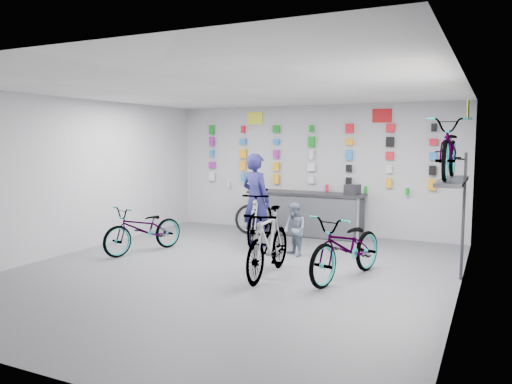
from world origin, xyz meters
The scene contains 21 objects.
floor centered at (0.00, 0.00, 0.00)m, with size 8.00×8.00×0.00m, color #505055.
ceiling centered at (0.00, 0.00, 3.00)m, with size 8.00×8.00×0.00m, color white.
wall_back centered at (0.00, 4.00, 1.50)m, with size 7.00×7.00×0.00m, color #B7B7BA.
wall_front centered at (0.00, -4.00, 1.50)m, with size 7.00×7.00×0.00m, color #B7B7BA.
wall_left centered at (-3.50, 0.00, 1.50)m, with size 8.00×8.00×0.00m, color #B7B7BA.
wall_right centered at (3.50, 0.00, 1.50)m, with size 8.00×8.00×0.00m, color #B7B7BA.
counter centered at (0.00, 3.54, 0.49)m, with size 2.70×0.66×1.00m.
merch_wall centered at (-0.01, 3.93, 1.79)m, with size 5.57×0.08×1.57m.
wall_bracket centered at (3.33, 1.20, 1.46)m, with size 0.39×1.90×2.00m.
sign_left centered at (-1.50, 3.98, 2.72)m, with size 0.42×0.02×0.30m, color yellow.
sign_right centered at (1.60, 3.98, 2.72)m, with size 0.42×0.02×0.30m, color red.
sign_side centered at (3.48, 1.20, 2.65)m, with size 0.02×0.40×0.30m, color yellow.
bike_left centered at (-2.22, 0.53, 0.47)m, with size 0.62×1.78×0.93m, color gray.
bike_center centered at (0.67, 0.00, 0.56)m, with size 0.52×1.86×1.12m, color gray.
bike_right centered at (1.86, 0.40, 0.53)m, with size 0.70×2.00×1.05m, color gray.
bike_service centered at (-0.50, 2.20, 0.58)m, with size 0.54×1.93×1.16m, color gray.
bike_wall centered at (3.25, 1.20, 2.05)m, with size 0.63×1.80×0.95m, color gray.
clerk centered at (-0.53, 2.03, 0.96)m, with size 0.70×0.46×1.92m, color #1C1B50.
customer centered at (0.53, 1.53, 0.51)m, with size 0.49×0.38×1.01m, color slate.
spare_wheel centered at (-1.25, 3.17, 0.34)m, with size 0.72×0.30×0.70m.
register centered at (1.09, 3.55, 1.11)m, with size 0.28×0.30×0.22m, color black.
Camera 1 is at (3.90, -7.15, 2.20)m, focal length 35.00 mm.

